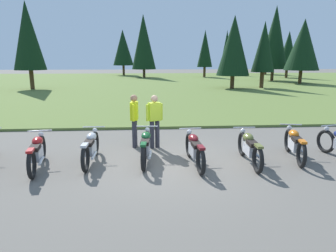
# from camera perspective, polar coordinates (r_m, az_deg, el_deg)

# --- Properties ---
(ground_plane) EXTENTS (140.00, 140.00, 0.00)m
(ground_plane) POSITION_cam_1_polar(r_m,az_deg,el_deg) (8.26, 0.30, -7.01)
(ground_plane) COLOR #605B54
(grass_moorland) EXTENTS (80.00, 44.00, 0.10)m
(grass_moorland) POSITION_cam_1_polar(r_m,az_deg,el_deg) (33.95, -3.07, 7.98)
(grass_moorland) COLOR #5B7033
(grass_moorland) RESTS_ON ground
(forest_treeline) EXTENTS (33.05, 26.58, 8.78)m
(forest_treeline) POSITION_cam_1_polar(r_m,az_deg,el_deg) (40.35, 8.47, 14.80)
(forest_treeline) COLOR #47331E
(forest_treeline) RESTS_ON ground
(motorcycle_red) EXTENTS (0.66, 2.09, 0.88)m
(motorcycle_red) POSITION_cam_1_polar(r_m,az_deg,el_deg) (8.46, -23.32, -4.50)
(motorcycle_red) COLOR black
(motorcycle_red) RESTS_ON ground
(motorcycle_silver) EXTENTS (0.62, 2.10, 0.88)m
(motorcycle_silver) POSITION_cam_1_polar(r_m,az_deg,el_deg) (8.46, -14.27, -3.82)
(motorcycle_silver) COLOR black
(motorcycle_silver) RESTS_ON ground
(motorcycle_british_green) EXTENTS (0.62, 2.10, 0.88)m
(motorcycle_british_green) POSITION_cam_1_polar(r_m,az_deg,el_deg) (8.30, -4.18, -3.78)
(motorcycle_british_green) COLOR black
(motorcycle_british_green) RESTS_ON ground
(motorcycle_maroon) EXTENTS (0.62, 2.10, 0.88)m
(motorcycle_maroon) POSITION_cam_1_polar(r_m,az_deg,el_deg) (8.05, 4.99, -4.31)
(motorcycle_maroon) COLOR black
(motorcycle_maroon) RESTS_ON ground
(motorcycle_olive) EXTENTS (0.62, 2.10, 0.88)m
(motorcycle_olive) POSITION_cam_1_polar(r_m,az_deg,el_deg) (8.43, 15.04, -3.94)
(motorcycle_olive) COLOR black
(motorcycle_olive) RESTS_ON ground
(motorcycle_orange) EXTENTS (0.70, 2.07, 0.88)m
(motorcycle_orange) POSITION_cam_1_polar(r_m,az_deg,el_deg) (9.23, 22.65, -3.06)
(motorcycle_orange) COLOR black
(motorcycle_orange) RESTS_ON ground
(rider_with_back_turned) EXTENTS (0.52, 0.33, 1.67)m
(rider_with_back_turned) POSITION_cam_1_polar(r_m,az_deg,el_deg) (9.45, -2.55, 1.45)
(rider_with_back_turned) COLOR #2D2D38
(rider_with_back_turned) RESTS_ON ground
(rider_in_hivis_vest) EXTENTS (0.25, 0.55, 1.67)m
(rider_in_hivis_vest) POSITION_cam_1_polar(r_m,az_deg,el_deg) (9.61, -6.33, 1.58)
(rider_in_hivis_vest) COLOR #2D2D38
(rider_in_hivis_vest) RESTS_ON ground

